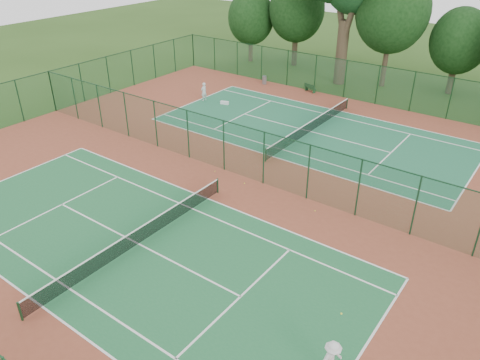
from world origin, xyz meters
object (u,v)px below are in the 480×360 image
at_px(player_far, 204,92).
at_px(kit_bag, 225,103).
at_px(bench, 310,88).
at_px(trash_bin, 264,80).
at_px(player_near, 332,360).

distance_m(player_far, kit_bag, 2.25).
bearing_deg(player_far, bench, 146.52).
bearing_deg(trash_bin, kit_bag, -86.19).
relative_size(player_far, kit_bag, 2.26).
xyz_separation_m(trash_bin, bench, (4.91, 0.50, 0.01)).
xyz_separation_m(player_near, trash_bin, (-21.13, 27.42, -0.43)).
height_order(bench, kit_bag, bench).
xyz_separation_m(player_far, trash_bin, (1.64, 7.43, -0.44)).
bearing_deg(kit_bag, trash_bin, 78.66).
height_order(trash_bin, kit_bag, trash_bin).
bearing_deg(trash_bin, bench, 5.82).
bearing_deg(bench, trash_bin, -158.05).
xyz_separation_m(trash_bin, kit_bag, (0.47, -7.11, -0.27)).
height_order(trash_bin, bench, trash_bin).
bearing_deg(player_far, kit_bag, 104.65).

